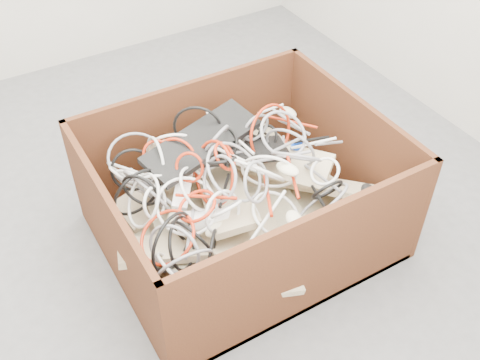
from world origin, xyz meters
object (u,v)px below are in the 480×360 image
cardboard_box (239,213)px  vga_plug (296,146)px  power_strip_right (218,219)px  power_strip_left (185,175)px

cardboard_box → vga_plug: cardboard_box is taller
power_strip_right → power_strip_left: bearing=110.4°
cardboard_box → power_strip_left: 0.32m
vga_plug → cardboard_box: bearing=-133.6°
power_strip_right → cardboard_box: bearing=52.7°
cardboard_box → vga_plug: 0.36m
vga_plug → power_strip_right: bearing=-120.9°
power_strip_right → vga_plug: bearing=35.1°
power_strip_right → vga_plug: power_strip_right is taller
power_strip_left → cardboard_box: bearing=-74.0°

